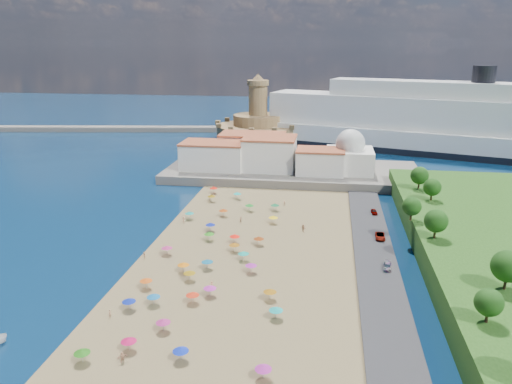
# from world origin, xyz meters

# --- Properties ---
(ground) EXTENTS (700.00, 700.00, 0.00)m
(ground) POSITION_xyz_m (0.00, 0.00, 0.00)
(ground) COLOR #071938
(ground) RESTS_ON ground
(terrace) EXTENTS (90.00, 36.00, 3.00)m
(terrace) POSITION_xyz_m (10.00, 73.00, 1.50)
(terrace) COLOR #59544C
(terrace) RESTS_ON ground
(jetty) EXTENTS (18.00, 70.00, 2.40)m
(jetty) POSITION_xyz_m (-12.00, 108.00, 1.20)
(jetty) COLOR #59544C
(jetty) RESTS_ON ground
(breakwater) EXTENTS (199.03, 34.77, 2.60)m
(breakwater) POSITION_xyz_m (-110.00, 153.00, 1.30)
(breakwater) COLOR #59544C
(breakwater) RESTS_ON ground
(waterfront_buildings) EXTENTS (57.00, 29.00, 11.00)m
(waterfront_buildings) POSITION_xyz_m (-3.05, 73.64, 7.88)
(waterfront_buildings) COLOR silver
(waterfront_buildings) RESTS_ON terrace
(domed_building) EXTENTS (16.00, 16.00, 15.00)m
(domed_building) POSITION_xyz_m (30.00, 71.00, 8.97)
(domed_building) COLOR silver
(domed_building) RESTS_ON terrace
(fortress) EXTENTS (40.00, 40.00, 32.40)m
(fortress) POSITION_xyz_m (-12.00, 138.00, 6.68)
(fortress) COLOR #A18350
(fortress) RESTS_ON ground
(cruise_ship) EXTENTS (171.68, 74.75, 37.57)m
(cruise_ship) POSITION_xyz_m (62.36, 125.07, 11.13)
(cruise_ship) COLOR black
(cruise_ship) RESTS_ON ground
(beach_parasols) EXTENTS (31.41, 112.65, 2.20)m
(beach_parasols) POSITION_xyz_m (-0.75, -13.03, 2.15)
(beach_parasols) COLOR gray
(beach_parasols) RESTS_ON beach
(beachgoers) EXTENTS (35.24, 95.11, 1.90)m
(beachgoers) POSITION_xyz_m (-0.86, -1.99, 1.12)
(beachgoers) COLOR tan
(beachgoers) RESTS_ON beach
(parked_cars) EXTENTS (2.40, 80.76, 1.35)m
(parked_cars) POSITION_xyz_m (36.00, 4.12, 1.33)
(parked_cars) COLOR gray
(parked_cars) RESTS_ON promenade
(hillside_trees) EXTENTS (15.74, 104.46, 7.02)m
(hillside_trees) POSITION_xyz_m (48.68, -7.91, 9.85)
(hillside_trees) COLOR #382314
(hillside_trees) RESTS_ON hillside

